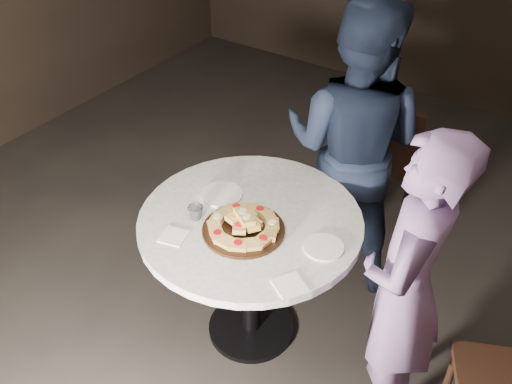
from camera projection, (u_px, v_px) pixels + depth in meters
floor at (255, 343)px, 3.25m from camera, size 7.00×7.00×0.00m
table at (251, 241)px, 2.92m from camera, size 1.41×1.41×0.84m
serving_board at (244, 230)px, 2.74m from camera, size 0.53×0.53×0.02m
focaccia_pile at (244, 224)px, 2.72m from camera, size 0.36×0.35×0.10m
plate_left at (222, 194)px, 2.97m from camera, size 0.25×0.25×0.01m
plate_right at (324, 247)px, 2.65m from camera, size 0.19×0.19×0.01m
water_glass at (196, 213)px, 2.81m from camera, size 0.10×0.10×0.07m
napkin_near at (174, 236)px, 2.71m from camera, size 0.14×0.14×0.01m
napkin_far at (289, 285)px, 2.46m from camera, size 0.17×0.17×0.01m
chair_far at (384, 155)px, 3.80m from camera, size 0.55×0.57×0.96m
diner_navy at (353, 145)px, 3.29m from camera, size 0.93×0.77×1.77m
diner_teal at (405, 288)px, 2.51m from camera, size 0.44×0.62×1.60m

